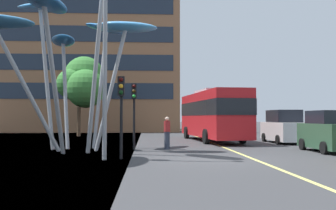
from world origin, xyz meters
The scene contains 11 objects.
ground centered at (-0.70, 0.00, -0.05)m, with size 120.00×240.00×0.10m.
red_bus centered at (2.10, 11.58, 2.01)m, with size 3.47×10.93×3.69m.
leaf_sculpture centered at (-6.59, 3.41, 6.33)m, with size 9.93×9.97×9.15m.
traffic_light_kerb_near centered at (-3.62, 0.13, 2.45)m, with size 0.28×0.42×3.37m.
traffic_light_kerb_far centered at (-3.26, 4.50, 2.52)m, with size 0.28×0.42×3.47m.
car_parked_mid centered at (6.49, 2.82, 0.97)m, with size 2.06×3.87×2.04m.
car_parked_far centered at (6.50, 9.24, 1.02)m, with size 1.96×4.55×2.19m.
street_lamp centered at (-3.97, -0.01, 4.86)m, with size 1.43×0.44×7.67m.
tree_pavement_near centered at (-8.44, 18.92, 4.88)m, with size 4.42×5.11×7.34m.
pedestrian centered at (-1.51, 4.70, 0.87)m, with size 0.34×0.34×1.73m.
backdrop_building centered at (-11.59, 32.81, 7.96)m, with size 25.34×12.88×15.92m.
Camera 1 is at (-2.54, -15.14, 1.70)m, focal length 39.95 mm.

